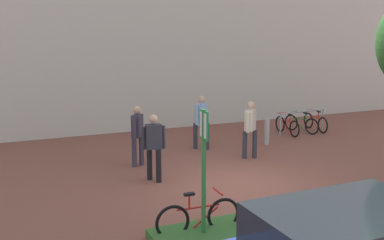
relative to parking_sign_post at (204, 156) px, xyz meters
The scene contains 10 objects.
ground_plane 3.48m from the parking_sign_post, 48.33° to the left, with size 60.00×60.00×0.00m, color brown.
planter_strip 2.98m from the parking_sign_post, ahead, with size 7.00×1.10×0.16m, color #336028.
parking_sign_post is the anchor object (origin of this frame).
bike_at_sign 1.27m from the parking_sign_post, 87.79° to the left, with size 1.68×0.42×0.86m.
bike_rack_cluster 9.85m from the parking_sign_post, 43.58° to the left, with size 2.10×1.66×0.83m.
bollard_steel 7.61m from the parking_sign_post, 49.19° to the left, with size 0.16×0.16×0.90m, color #ADADB2.
person_shirt_blue 6.59m from the parking_sign_post, 66.21° to the left, with size 0.53×0.42×1.72m.
person_suited_navy 3.61m from the parking_sign_post, 86.20° to the left, with size 0.61×0.42×1.72m.
person_suited_dark 5.03m from the parking_sign_post, 87.32° to the left, with size 0.42×0.52×1.72m.
person_shirt_white 5.72m from the parking_sign_post, 51.53° to the left, with size 0.46×0.45×1.72m.
Camera 1 is at (-5.31, -9.44, 3.80)m, focal length 43.03 mm.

